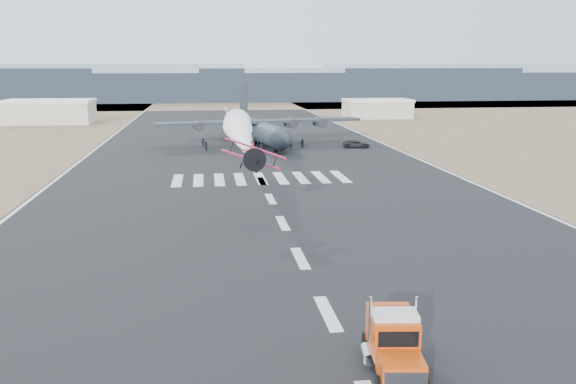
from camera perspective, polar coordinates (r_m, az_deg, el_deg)
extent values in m
plane|color=black|center=(41.62, 3.74, -11.26)|extent=(500.00, 500.00, 0.00)
cube|color=brown|center=(268.12, -6.11, 8.22)|extent=(500.00, 80.00, 0.00)
cube|color=gray|center=(303.07, -18.88, 9.68)|extent=(150.00, 50.00, 17.00)
cube|color=gray|center=(297.78, -6.31, 9.82)|extent=(150.00, 50.00, 13.00)
cube|color=gray|center=(306.41, 6.11, 10.06)|extent=(150.00, 50.00, 15.00)
cube|color=gray|center=(327.96, 17.39, 9.88)|extent=(150.00, 50.00, 17.00)
cube|color=#ADA99A|center=(188.26, -21.45, 6.92)|extent=(24.00, 14.00, 6.00)
cube|color=silver|center=(188.06, -21.53, 7.92)|extent=(24.50, 14.50, 0.80)
cube|color=#ADA99A|center=(195.55, 8.33, 7.64)|extent=(20.00, 12.00, 5.20)
cube|color=silver|center=(195.37, 8.36, 8.48)|extent=(20.50, 12.50, 0.80)
cube|color=black|center=(35.33, 9.55, -14.85)|extent=(1.85, 6.60, 0.24)
cube|color=red|center=(32.47, 10.52, -15.90)|extent=(2.47, 2.56, 1.25)
cube|color=silver|center=(31.48, 10.94, -17.05)|extent=(2.11, 0.40, 1.06)
cube|color=red|center=(33.63, 9.99, -13.31)|extent=(2.59, 2.01, 2.11)
cube|color=black|center=(32.76, 10.28, -13.38)|extent=(2.11, 0.37, 0.86)
cube|color=silver|center=(33.44, 9.97, -11.39)|extent=(2.57, 1.82, 0.48)
cube|color=red|center=(35.29, 9.45, -12.56)|extent=(2.62, 2.20, 2.49)
cylinder|color=black|center=(35.84, 7.53, -14.38)|extent=(0.51, 1.09, 1.06)
cylinder|color=black|center=(36.21, 11.10, -14.23)|extent=(0.51, 1.09, 1.06)
cylinder|color=black|center=(36.69, 7.32, -13.73)|extent=(0.51, 1.09, 1.06)
cylinder|color=black|center=(37.06, 10.80, -13.58)|extent=(0.51, 1.09, 1.06)
cylinder|color=#BB0C33|center=(64.23, -3.37, 3.42)|extent=(0.99, 5.42, 0.97)
sphere|color=black|center=(64.39, -3.39, 3.78)|extent=(0.76, 0.76, 0.76)
cylinder|color=black|center=(61.67, -3.18, 3.08)|extent=(1.08, 0.65, 1.08)
cylinder|color=black|center=(61.30, -3.15, 3.02)|extent=(2.38, 0.04, 2.38)
cube|color=#BB0C33|center=(63.86, -3.34, 3.03)|extent=(6.15, 1.10, 2.29)
cube|color=#BB0C33|center=(63.36, -3.33, 4.15)|extent=(6.36, 1.10, 2.36)
cube|color=#BB0C33|center=(66.62, -3.55, 4.19)|extent=(0.11, 0.97, 1.08)
cube|color=#BB0C33|center=(66.69, -3.54, 3.73)|extent=(2.17, 0.76, 0.09)
cylinder|color=black|center=(63.52, -4.07, 2.13)|extent=(0.13, 0.48, 0.48)
cylinder|color=black|center=(63.66, -2.52, 2.17)|extent=(0.13, 0.48, 0.48)
sphere|color=white|center=(66.91, -3.56, 3.75)|extent=(0.76, 0.76, 0.76)
sphere|color=white|center=(69.47, -3.72, 4.08)|extent=(1.07, 1.07, 1.07)
sphere|color=white|center=(72.03, -3.88, 4.37)|extent=(1.39, 1.39, 1.39)
sphere|color=white|center=(74.60, -4.02, 4.65)|extent=(1.70, 1.70, 1.70)
sphere|color=white|center=(77.17, -4.15, 4.91)|extent=(2.02, 2.02, 2.02)
sphere|color=white|center=(79.74, -4.28, 5.15)|extent=(2.33, 2.33, 2.33)
sphere|color=white|center=(82.31, -4.40, 5.38)|extent=(2.65, 2.65, 2.65)
sphere|color=white|center=(84.89, -4.51, 5.59)|extent=(2.96, 2.96, 2.96)
sphere|color=white|center=(87.46, -4.61, 5.80)|extent=(3.28, 3.28, 3.28)
sphere|color=white|center=(90.04, -4.71, 5.99)|extent=(3.59, 3.59, 3.59)
sphere|color=white|center=(92.62, -4.80, 6.16)|extent=(3.91, 3.91, 3.91)
sphere|color=white|center=(95.20, -4.89, 6.33)|extent=(4.22, 4.22, 4.22)
cylinder|color=black|center=(128.34, -2.73, 5.74)|extent=(9.68, 30.64, 4.34)
sphere|color=black|center=(113.86, -0.71, 4.98)|extent=(4.34, 4.34, 4.34)
cone|color=black|center=(142.97, -4.35, 6.34)|extent=(5.43, 7.17, 4.34)
cube|color=black|center=(127.10, -2.61, 6.61)|extent=(43.48, 12.22, 0.54)
cylinder|color=black|center=(123.82, -8.39, 6.11)|extent=(2.66, 4.40, 1.95)
cylinder|color=#3F3F44|center=(121.69, -8.21, 6.02)|extent=(3.64, 0.71, 3.69)
cylinder|color=black|center=(125.06, -5.43, 6.24)|extent=(2.66, 4.40, 1.95)
cylinder|color=#3F3F44|center=(122.96, -5.21, 6.15)|extent=(3.64, 0.71, 3.69)
cylinder|color=black|center=(128.51, 0.27, 6.44)|extent=(2.66, 4.40, 1.95)
cylinder|color=#3F3F44|center=(126.46, 0.58, 6.35)|extent=(3.64, 0.71, 3.69)
cylinder|color=black|center=(130.69, 3.00, 6.51)|extent=(2.66, 4.40, 1.95)
cylinder|color=#3F3F44|center=(128.67, 3.34, 6.43)|extent=(3.64, 0.71, 3.69)
cube|color=black|center=(140.46, -4.17, 8.46)|extent=(1.51, 4.92, 8.67)
cube|color=black|center=(141.32, -4.20, 6.63)|extent=(15.52, 5.91, 0.38)
cube|color=black|center=(128.96, -3.88, 5.03)|extent=(2.44, 6.63, 1.73)
cylinder|color=black|center=(129.04, -3.88, 4.76)|extent=(0.75, 1.27, 1.19)
cube|color=black|center=(130.20, -1.84, 5.11)|extent=(2.44, 6.63, 1.73)
cylinder|color=black|center=(130.27, -1.83, 4.85)|extent=(0.75, 1.27, 1.19)
cylinder|color=black|center=(117.24, -1.18, 4.03)|extent=(0.60, 1.04, 0.98)
imported|color=black|center=(123.85, 6.41, 4.50)|extent=(5.66, 3.11, 1.50)
imported|color=black|center=(125.44, -4.57, 4.68)|extent=(0.70, 0.78, 1.77)
imported|color=black|center=(119.64, -7.69, 4.27)|extent=(1.01, 0.89, 1.76)
imported|color=black|center=(125.32, -7.95, 4.61)|extent=(1.22, 1.15, 1.78)
imported|color=black|center=(120.59, -2.84, 4.38)|extent=(0.56, 0.97, 1.58)
imported|color=black|center=(119.88, -2.47, 4.36)|extent=(0.78, 0.95, 1.69)
imported|color=black|center=(125.17, -3.72, 4.65)|extent=(1.48, 1.33, 1.63)
imported|color=black|center=(120.06, 0.28, 4.41)|extent=(0.56, 0.67, 1.77)
imported|color=black|center=(123.50, 1.33, 4.61)|extent=(0.99, 0.83, 1.76)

